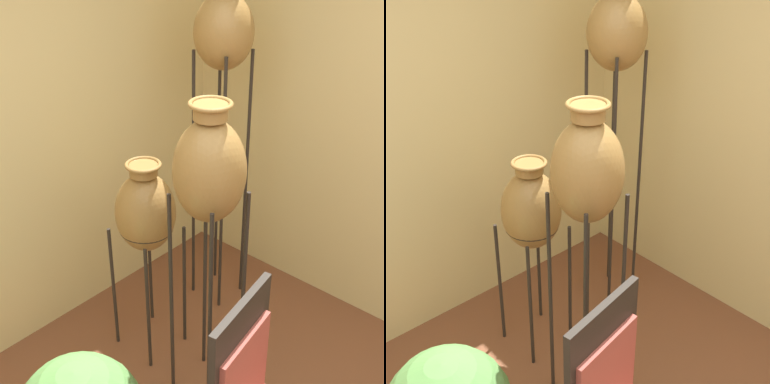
% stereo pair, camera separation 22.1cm
% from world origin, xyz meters
% --- Properties ---
extents(vase_stand_tall, '(0.33, 0.33, 2.06)m').
position_xyz_m(vase_stand_tall, '(1.39, 1.30, 1.73)').
color(vase_stand_tall, '#28231E').
rests_on(vase_stand_tall, ground_plane).
extents(vase_stand_medium, '(0.33, 0.33, 1.66)m').
position_xyz_m(vase_stand_medium, '(0.70, 0.80, 1.32)').
color(vase_stand_medium, '#28231E').
rests_on(vase_stand_medium, ground_plane).
extents(vase_stand_short, '(0.33, 0.33, 1.21)m').
position_xyz_m(vase_stand_short, '(0.74, 1.28, 0.91)').
color(vase_stand_short, '#28231E').
rests_on(vase_stand_short, ground_plane).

